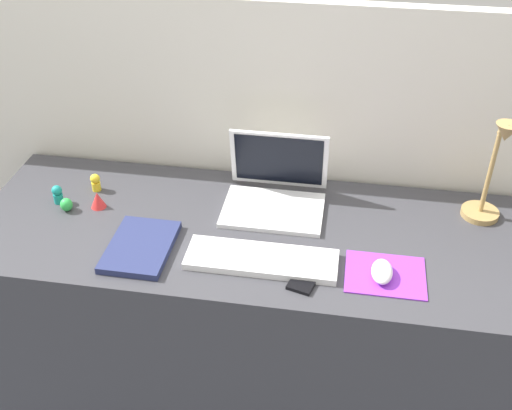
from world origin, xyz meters
name	(u,v)px	position (x,y,z in m)	size (l,w,h in m)	color
ground_plane	(250,394)	(0.00, 0.00, 0.00)	(6.00, 6.00, 0.00)	#474C56
back_wall	(266,190)	(0.00, 0.34, 0.65)	(2.82, 0.05, 1.30)	silver
desk	(249,320)	(0.00, 0.00, 0.37)	(1.62, 0.61, 0.74)	#38383D
laptop	(276,187)	(0.06, 0.15, 0.79)	(0.30, 0.25, 0.21)	white
keyboard	(262,260)	(0.06, -0.14, 0.75)	(0.41, 0.13, 0.02)	white
mousepad	(385,275)	(0.39, -0.14, 0.74)	(0.21, 0.17, 0.00)	purple
mouse	(382,272)	(0.38, -0.15, 0.76)	(0.06, 0.10, 0.03)	white
cell_phone	(306,276)	(0.19, -0.18, 0.74)	(0.06, 0.13, 0.01)	black
desk_lamp	(492,174)	(0.67, 0.16, 0.90)	(0.11, 0.15, 0.34)	#A5844C
notebook_pad	(140,247)	(-0.28, -0.14, 0.75)	(0.17, 0.24, 0.02)	navy
toy_figurine_green	(66,205)	(-0.56, 0.01, 0.76)	(0.04, 0.04, 0.04)	green
toy_figurine_red	(98,200)	(-0.47, 0.04, 0.77)	(0.05, 0.05, 0.05)	red
toy_figurine_yellow	(96,182)	(-0.51, 0.13, 0.77)	(0.03, 0.03, 0.06)	yellow
toy_figurine_teal	(58,194)	(-0.60, 0.04, 0.77)	(0.03, 0.03, 0.06)	teal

